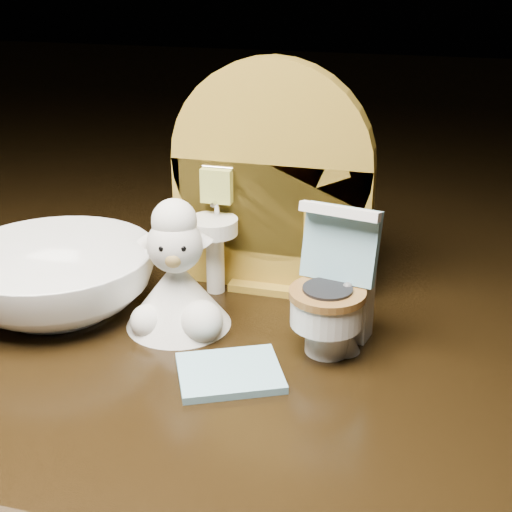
{
  "coord_description": "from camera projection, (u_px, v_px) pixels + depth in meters",
  "views": [
    {
      "loc": [
        0.11,
        -0.36,
        0.21
      ],
      "look_at": [
        0.01,
        0.01,
        0.05
      ],
      "focal_mm": 50.0,
      "sensor_mm": 36.0,
      "label": 1
    }
  ],
  "objects": [
    {
      "name": "plush_lamb",
      "position": [
        177.0,
        283.0,
        0.42
      ],
      "size": [
        0.06,
        0.06,
        0.08
      ],
      "rotation": [
        0.0,
        0.0,
        0.29
      ],
      "color": "silver",
      "rests_on": "ground"
    },
    {
      "name": "toy_toilet",
      "position": [
        334.0,
        297.0,
        0.4
      ],
      "size": [
        0.05,
        0.06,
        0.08
      ],
      "rotation": [
        0.0,
        0.0,
        -0.2
      ],
      "color": "white",
      "rests_on": "ground"
    },
    {
      "name": "bath_mat",
      "position": [
        230.0,
        373.0,
        0.38
      ],
      "size": [
        0.07,
        0.06,
        0.0
      ],
      "primitive_type": "cube",
      "rotation": [
        0.0,
        0.0,
        0.45
      ],
      "color": "#80B8CA",
      "rests_on": "ground"
    },
    {
      "name": "toilet_brush",
      "position": [
        345.0,
        333.0,
        0.4
      ],
      "size": [
        0.02,
        0.02,
        0.04
      ],
      "color": "white",
      "rests_on": "ground"
    },
    {
      "name": "backdrop_panel",
      "position": [
        270.0,
        192.0,
        0.46
      ],
      "size": [
        0.13,
        0.05,
        0.15
      ],
      "color": "#A98428",
      "rests_on": "ground"
    },
    {
      "name": "ceramic_bowl",
      "position": [
        56.0,
        279.0,
        0.44
      ],
      "size": [
        0.13,
        0.13,
        0.04
      ],
      "primitive_type": "imported",
      "rotation": [
        0.0,
        0.0,
        -0.01
      ],
      "color": "white",
      "rests_on": "ground"
    }
  ]
}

